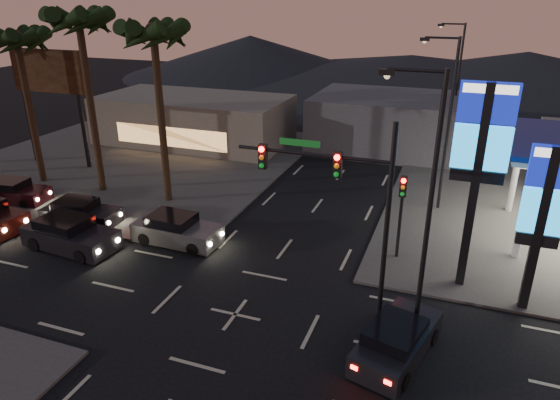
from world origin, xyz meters
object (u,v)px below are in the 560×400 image
at_px(car_lane_b_front, 176,230).
at_px(car_lane_b_rear, 13,192).
at_px(car_lane_b_mid, 80,213).
at_px(suv_station, 397,341).
at_px(traffic_signal_mast, 343,190).
at_px(car_lane_a_front, 70,235).
at_px(pylon_sign_tall, 481,148).
at_px(pylon_sign_short, 544,205).

height_order(car_lane_b_front, car_lane_b_rear, car_lane_b_front).
distance_m(car_lane_b_mid, suv_station, 19.04).
distance_m(traffic_signal_mast, car_lane_b_rear, 22.62).
bearing_deg(car_lane_a_front, pylon_sign_tall, 9.48).
bearing_deg(car_lane_b_mid, suv_station, -15.87).
bearing_deg(car_lane_b_mid, pylon_sign_short, -0.98).
relative_size(traffic_signal_mast, car_lane_b_front, 1.68).
bearing_deg(car_lane_b_front, pylon_sign_tall, 2.91).
bearing_deg(pylon_sign_tall, car_lane_a_front, -170.52).
bearing_deg(car_lane_b_front, car_lane_a_front, -152.93).
height_order(pylon_sign_tall, pylon_sign_short, pylon_sign_tall).
bearing_deg(car_lane_b_rear, pylon_sign_short, -3.08).
bearing_deg(pylon_sign_tall, suv_station, -109.14).
xyz_separation_m(car_lane_a_front, car_lane_b_rear, (-7.70, 3.70, -0.10)).
bearing_deg(pylon_sign_short, traffic_signal_mast, -160.87).
xyz_separation_m(car_lane_b_mid, suv_station, (18.32, -5.21, 0.02)).
height_order(car_lane_b_rear, suv_station, suv_station).
height_order(car_lane_b_front, car_lane_b_mid, car_lane_b_front).
relative_size(traffic_signal_mast, suv_station, 1.71).
bearing_deg(suv_station, car_lane_b_front, 157.06).
relative_size(car_lane_b_mid, car_lane_b_rear, 0.99).
height_order(traffic_signal_mast, suv_station, traffic_signal_mast).
bearing_deg(pylon_sign_short, car_lane_a_front, -174.26).
bearing_deg(car_lane_b_mid, car_lane_b_front, -0.97).
relative_size(pylon_sign_tall, suv_station, 1.92).
xyz_separation_m(car_lane_b_front, suv_station, (12.05, -5.10, -0.03)).
distance_m(car_lane_b_rear, suv_station, 25.31).
distance_m(traffic_signal_mast, car_lane_a_front, 14.77).
bearing_deg(pylon_sign_tall, car_lane_b_front, -177.09).
relative_size(car_lane_b_front, car_lane_b_rear, 1.05).
bearing_deg(pylon_sign_tall, pylon_sign_short, -21.80).
distance_m(car_lane_b_front, car_lane_b_mid, 6.27).
bearing_deg(car_lane_b_front, car_lane_b_rear, 174.14).
bearing_deg(suv_station, traffic_signal_mast, 139.77).
height_order(pylon_sign_short, car_lane_b_rear, pylon_sign_short).
bearing_deg(pylon_sign_short, car_lane_b_mid, 179.02).
bearing_deg(traffic_signal_mast, car_lane_b_mid, 169.46).
bearing_deg(traffic_signal_mast, suv_station, -40.23).
bearing_deg(suv_station, pylon_sign_short, 46.83).
height_order(pylon_sign_short, car_lane_b_mid, pylon_sign_short).
bearing_deg(pylon_sign_tall, traffic_signal_mast, -143.48).
height_order(pylon_sign_tall, car_lane_b_mid, pylon_sign_tall).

